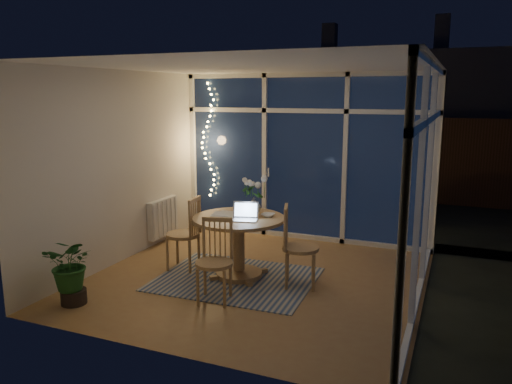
# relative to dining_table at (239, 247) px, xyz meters

# --- Properties ---
(floor) EXTENTS (4.00, 4.00, 0.00)m
(floor) POSITION_rel_dining_table_xyz_m (0.23, 0.01, -0.39)
(floor) COLOR #956941
(floor) RESTS_ON ground
(ceiling) EXTENTS (4.00, 4.00, 0.00)m
(ceiling) POSITION_rel_dining_table_xyz_m (0.23, 0.01, 2.21)
(ceiling) COLOR white
(ceiling) RESTS_ON wall_back
(wall_back) EXTENTS (4.00, 0.04, 2.60)m
(wall_back) POSITION_rel_dining_table_xyz_m (0.23, 2.01, 0.91)
(wall_back) COLOR beige
(wall_back) RESTS_ON floor
(wall_front) EXTENTS (4.00, 0.04, 2.60)m
(wall_front) POSITION_rel_dining_table_xyz_m (0.23, -1.99, 0.91)
(wall_front) COLOR beige
(wall_front) RESTS_ON floor
(wall_left) EXTENTS (0.04, 4.00, 2.60)m
(wall_left) POSITION_rel_dining_table_xyz_m (-1.77, 0.01, 0.91)
(wall_left) COLOR beige
(wall_left) RESTS_ON floor
(wall_right) EXTENTS (0.04, 4.00, 2.60)m
(wall_right) POSITION_rel_dining_table_xyz_m (2.23, 0.01, 0.91)
(wall_right) COLOR beige
(wall_right) RESTS_ON floor
(window_wall_back) EXTENTS (4.00, 0.10, 2.60)m
(window_wall_back) POSITION_rel_dining_table_xyz_m (0.23, 1.97, 0.91)
(window_wall_back) COLOR white
(window_wall_back) RESTS_ON floor
(window_wall_right) EXTENTS (0.10, 4.00, 2.60)m
(window_wall_right) POSITION_rel_dining_table_xyz_m (2.19, 0.01, 0.91)
(window_wall_right) COLOR white
(window_wall_right) RESTS_ON floor
(radiator) EXTENTS (0.10, 0.70, 0.58)m
(radiator) POSITION_rel_dining_table_xyz_m (-1.71, 0.91, 0.01)
(radiator) COLOR silver
(radiator) RESTS_ON wall_left
(fairy_lights) EXTENTS (0.24, 0.10, 1.85)m
(fairy_lights) POSITION_rel_dining_table_xyz_m (-1.42, 1.89, 1.13)
(fairy_lights) COLOR #EFC75F
(fairy_lights) RESTS_ON window_wall_back
(garden_patio) EXTENTS (12.00, 6.00, 0.10)m
(garden_patio) POSITION_rel_dining_table_xyz_m (0.73, 5.01, -0.45)
(garden_patio) COLOR black
(garden_patio) RESTS_ON ground
(garden_fence) EXTENTS (11.00, 0.08, 1.80)m
(garden_fence) POSITION_rel_dining_table_xyz_m (0.23, 5.51, 0.51)
(garden_fence) COLOR #3A2615
(garden_fence) RESTS_ON ground
(neighbour_roof) EXTENTS (7.00, 3.00, 2.20)m
(neighbour_roof) POSITION_rel_dining_table_xyz_m (0.53, 8.51, 1.81)
(neighbour_roof) COLOR #373942
(neighbour_roof) RESTS_ON ground
(garden_shrubs) EXTENTS (0.90, 0.90, 0.90)m
(garden_shrubs) POSITION_rel_dining_table_xyz_m (-0.57, 3.41, 0.06)
(garden_shrubs) COLOR black
(garden_shrubs) RESTS_ON ground
(rug) EXTENTS (1.96, 1.59, 0.01)m
(rug) POSITION_rel_dining_table_xyz_m (-0.00, -0.10, -0.39)
(rug) COLOR #B8AD95
(rug) RESTS_ON floor
(dining_table) EXTENTS (1.18, 1.18, 0.78)m
(dining_table) POSITION_rel_dining_table_xyz_m (0.00, 0.00, 0.00)
(dining_table) COLOR olive
(dining_table) RESTS_ON floor
(chair_left) EXTENTS (0.51, 0.51, 0.99)m
(chair_left) POSITION_rel_dining_table_xyz_m (-0.80, -0.01, 0.10)
(chair_left) COLOR olive
(chair_left) RESTS_ON floor
(chair_right) EXTENTS (0.58, 0.58, 1.00)m
(chair_right) POSITION_rel_dining_table_xyz_m (0.80, 0.01, 0.11)
(chair_right) COLOR olive
(chair_right) RESTS_ON floor
(chair_front) EXTENTS (0.53, 0.53, 0.94)m
(chair_front) POSITION_rel_dining_table_xyz_m (0.06, -0.80, 0.08)
(chair_front) COLOR olive
(chair_front) RESTS_ON floor
(laptop) EXTENTS (0.37, 0.34, 0.23)m
(laptop) POSITION_rel_dining_table_xyz_m (0.13, -0.12, 0.50)
(laptop) COLOR silver
(laptop) RESTS_ON dining_table
(flower_vase) EXTENTS (0.21, 0.21, 0.21)m
(flower_vase) POSITION_rel_dining_table_xyz_m (0.08, 0.28, 0.50)
(flower_vase) COLOR white
(flower_vase) RESTS_ON dining_table
(bowl) EXTENTS (0.16, 0.16, 0.04)m
(bowl) POSITION_rel_dining_table_xyz_m (0.33, 0.16, 0.41)
(bowl) COLOR white
(bowl) RESTS_ON dining_table
(newspapers) EXTENTS (0.40, 0.32, 0.01)m
(newspapers) POSITION_rel_dining_table_xyz_m (-0.19, 0.05, 0.40)
(newspapers) COLOR silver
(newspapers) RESTS_ON dining_table
(phone) EXTENTS (0.11, 0.09, 0.01)m
(phone) POSITION_rel_dining_table_xyz_m (-0.03, -0.02, 0.40)
(phone) COLOR black
(phone) RESTS_ON dining_table
(potted_plant) EXTENTS (0.65, 0.60, 0.76)m
(potted_plant) POSITION_rel_dining_table_xyz_m (-1.35, -1.45, -0.01)
(potted_plant) COLOR #1B4E1D
(potted_plant) RESTS_ON floor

